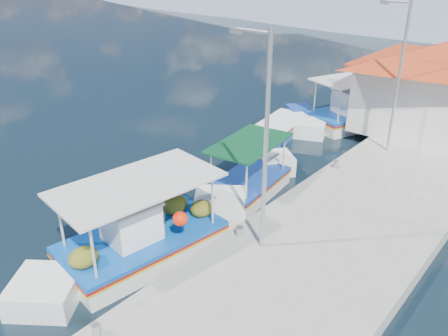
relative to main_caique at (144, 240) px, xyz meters
The scene contains 9 objects.
ground 1.93m from the main_caique, behind, with size 160.00×160.00×0.00m, color black.
quay 7.20m from the main_caique, 55.85° to the left, with size 5.00×44.00×0.50m, color #AAA79F.
bollards 5.56m from the main_caique, 69.56° to the left, with size 0.20×17.20×0.30m.
main_caique is the anchor object (origin of this frame).
caique_green_canopy 4.99m from the main_caique, 89.46° to the left, with size 2.26×6.00×2.26m.
caique_blue_hull 11.37m from the main_caique, 102.59° to the left, with size 2.20×5.53×1.00m.
caique_far 14.13m from the main_caique, 91.39° to the left, with size 4.09×7.23×2.72m.
lamp_post_near 4.69m from the main_caique, 36.45° to the left, with size 1.21×0.14×6.00m.
lamp_post_far 11.76m from the main_caique, 76.41° to the left, with size 1.21×0.14×6.00m.
Camera 1 is at (10.66, -6.89, 8.02)m, focal length 36.60 mm.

